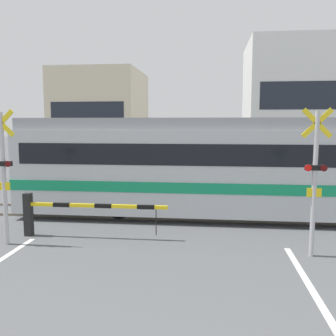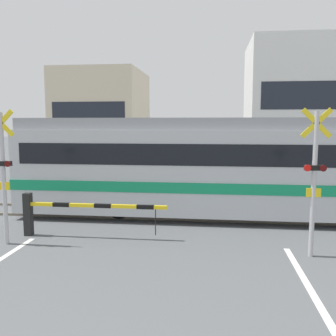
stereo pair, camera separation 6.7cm
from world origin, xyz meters
TOP-DOWN VIEW (x-y plane):
  - rail_track_near at (0.00, 10.36)m, footprint 50.00×0.10m
  - rail_track_far at (0.00, 11.80)m, footprint 50.00×0.10m
  - commuter_train at (3.90, 11.08)m, footprint 17.52×2.71m
  - crossing_barrier_near at (-2.55, 8.32)m, footprint 3.93×0.20m
  - crossing_barrier_far at (2.55, 14.18)m, footprint 3.93×0.20m
  - crossing_signal_left at (-3.73, 7.55)m, footprint 0.68×0.15m
  - crossing_signal_right at (3.73, 7.55)m, footprint 0.68×0.15m
  - building_left_of_street at (-6.88, 26.74)m, footprint 5.99×6.88m
  - building_right_of_street at (7.16, 26.74)m, footprint 6.55×6.88m

SIDE VIEW (x-z plane):
  - rail_track_near at x=0.00m, z-range 0.00..0.08m
  - rail_track_far at x=0.00m, z-range 0.00..0.08m
  - crossing_barrier_near at x=-2.55m, z-range 0.14..1.32m
  - crossing_barrier_far at x=2.55m, z-range 0.14..1.32m
  - commuter_train at x=3.90m, z-range 0.11..3.34m
  - crossing_signal_left at x=-3.73m, z-range 0.18..3.58m
  - crossing_signal_right at x=3.73m, z-range 0.18..3.58m
  - building_left_of_street at x=-6.88m, z-range 0.00..6.90m
  - building_right_of_street at x=7.16m, z-range 0.00..8.70m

